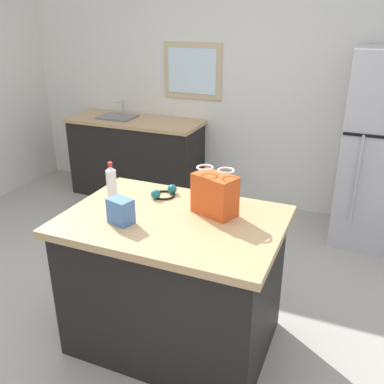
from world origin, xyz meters
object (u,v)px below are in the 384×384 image
at_px(small_box, 121,211).
at_px(bottle, 111,182).
at_px(kitchen_island, 174,281).
at_px(ear_defenders, 164,193).
at_px(shopping_bag, 215,194).

bearing_deg(small_box, bottle, 130.09).
relative_size(kitchen_island, ear_defenders, 6.47).
relative_size(small_box, bottle, 0.62).
xyz_separation_m(kitchen_island, shopping_bag, (0.21, 0.15, 0.58)).
distance_m(small_box, bottle, 0.39).
distance_m(shopping_bag, small_box, 0.56).
height_order(kitchen_island, ear_defenders, ear_defenders).
bearing_deg(shopping_bag, kitchen_island, -144.44).
distance_m(small_box, ear_defenders, 0.46).
height_order(shopping_bag, small_box, shopping_bag).
bearing_deg(small_box, ear_defenders, 82.99).
height_order(kitchen_island, shopping_bag, shopping_bag).
bearing_deg(kitchen_island, shopping_bag, 35.56).
bearing_deg(ear_defenders, kitchen_island, -55.05).
bearing_deg(kitchen_island, ear_defenders, 124.95).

